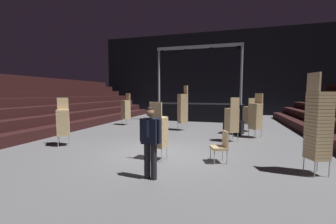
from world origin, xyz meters
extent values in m
cube|color=slate|center=(0.00, 0.00, -0.05)|extent=(22.00, 30.00, 0.10)
cube|color=black|center=(0.00, 15.00, 4.00)|extent=(22.00, 0.30, 8.00)
cube|color=black|center=(-6.12, 1.00, 0.23)|extent=(0.75, 24.00, 0.45)
cube|color=black|center=(-6.88, 1.00, 0.68)|extent=(0.75, 24.00, 0.45)
cube|color=black|center=(-7.62, 1.00, 1.12)|extent=(0.75, 24.00, 0.45)
cube|color=black|center=(-8.38, 1.00, 1.57)|extent=(0.75, 24.00, 0.45)
cube|color=black|center=(0.00, 9.77, 0.62)|extent=(6.40, 2.61, 1.24)
cylinder|color=#9EA0A8|center=(-2.95, 8.72, 3.29)|extent=(0.16, 0.16, 4.08)
cylinder|color=#9EA0A8|center=(2.95, 8.72, 3.29)|extent=(0.16, 0.16, 4.08)
cube|color=#9EA0A8|center=(0.00, 8.72, 5.33)|extent=(6.10, 0.20, 0.20)
cylinder|color=black|center=(-2.70, 8.72, 5.11)|extent=(0.18, 0.18, 0.22)
cylinder|color=black|center=(-0.90, 8.72, 5.11)|extent=(0.18, 0.18, 0.22)
cylinder|color=black|center=(0.90, 8.72, 5.11)|extent=(0.18, 0.18, 0.22)
cylinder|color=black|center=(2.70, 8.72, 5.11)|extent=(0.18, 0.18, 0.22)
cylinder|color=black|center=(0.57, -2.15, 0.43)|extent=(0.15, 0.15, 0.86)
cylinder|color=black|center=(0.39, -2.12, 0.43)|extent=(0.15, 0.15, 0.86)
cube|color=silver|center=(0.47, -2.20, 1.16)|extent=(0.19, 0.12, 0.61)
cube|color=black|center=(0.48, -2.14, 1.16)|extent=(0.43, 0.28, 0.61)
cube|color=navy|center=(0.47, -2.25, 1.24)|extent=(0.06, 0.02, 0.39)
cylinder|color=black|center=(0.72, -2.17, 1.18)|extent=(0.11, 0.11, 0.56)
cylinder|color=black|center=(0.25, -2.11, 1.18)|extent=(0.11, 0.11, 0.56)
sphere|color=#936B4C|center=(0.48, -2.14, 1.61)|extent=(0.20, 0.20, 0.20)
sphere|color=black|center=(0.48, -2.14, 1.66)|extent=(0.16, 0.16, 0.16)
cylinder|color=#B2B5BA|center=(2.97, 5.45, 0.20)|extent=(0.02, 0.02, 0.40)
cylinder|color=#B2B5BA|center=(3.27, 5.69, 0.20)|extent=(0.02, 0.02, 0.40)
cylinder|color=#B2B5BA|center=(3.21, 5.16, 0.20)|extent=(0.02, 0.02, 0.40)
cylinder|color=#B2B5BA|center=(3.51, 5.40, 0.20)|extent=(0.02, 0.02, 0.40)
cube|color=tan|center=(3.24, 5.42, 0.44)|extent=(0.62, 0.62, 0.08)
cube|color=tan|center=(3.24, 5.42, 0.53)|extent=(0.62, 0.62, 0.08)
cube|color=tan|center=(3.24, 5.42, 0.61)|extent=(0.62, 0.62, 0.08)
cube|color=tan|center=(3.24, 5.42, 0.70)|extent=(0.62, 0.62, 0.08)
cube|color=tan|center=(3.24, 5.42, 0.78)|extent=(0.62, 0.62, 0.08)
cube|color=tan|center=(3.24, 5.42, 0.87)|extent=(0.62, 0.62, 0.08)
cube|color=tan|center=(3.24, 5.42, 0.95)|extent=(0.62, 0.62, 0.08)
cube|color=tan|center=(3.24, 5.42, 1.04)|extent=(0.62, 0.62, 0.08)
cube|color=tan|center=(3.24, 5.42, 1.12)|extent=(0.62, 0.62, 0.08)
cube|color=tan|center=(3.24, 5.42, 1.21)|extent=(0.62, 0.62, 0.08)
cube|color=tan|center=(3.24, 5.42, 1.29)|extent=(0.62, 0.62, 0.08)
cube|color=tan|center=(3.36, 5.27, 1.56)|extent=(0.35, 0.29, 0.46)
cylinder|color=#B2B5BA|center=(2.09, 2.68, 0.20)|extent=(0.02, 0.02, 0.40)
cylinder|color=#B2B5BA|center=(2.41, 2.89, 0.20)|extent=(0.02, 0.02, 0.40)
cylinder|color=#B2B5BA|center=(2.31, 2.36, 0.20)|extent=(0.02, 0.02, 0.40)
cylinder|color=#B2B5BA|center=(2.62, 2.58, 0.20)|extent=(0.02, 0.02, 0.40)
cube|color=tan|center=(2.36, 2.63, 0.44)|extent=(0.61, 0.61, 0.08)
cube|color=tan|center=(2.36, 2.63, 0.53)|extent=(0.61, 0.61, 0.08)
cube|color=tan|center=(2.36, 2.63, 0.61)|extent=(0.61, 0.61, 0.08)
cube|color=tan|center=(2.36, 2.63, 0.70)|extent=(0.61, 0.61, 0.08)
cube|color=tan|center=(2.36, 2.63, 0.78)|extent=(0.61, 0.61, 0.08)
cube|color=tan|center=(2.36, 2.63, 0.87)|extent=(0.61, 0.61, 0.08)
cube|color=tan|center=(2.36, 2.63, 0.95)|extent=(0.61, 0.61, 0.08)
cube|color=tan|center=(2.36, 2.63, 1.04)|extent=(0.61, 0.61, 0.08)
cube|color=tan|center=(2.36, 2.63, 1.12)|extent=(0.61, 0.61, 0.08)
cube|color=tan|center=(2.36, 2.63, 1.21)|extent=(0.61, 0.61, 0.08)
cube|color=tan|center=(2.36, 2.63, 1.29)|extent=(0.61, 0.61, 0.08)
cube|color=tan|center=(2.36, 2.63, 1.38)|extent=(0.61, 0.61, 0.08)
cube|color=tan|center=(2.47, 2.47, 1.65)|extent=(0.36, 0.27, 0.46)
cylinder|color=#B2B5BA|center=(4.53, -0.47, 0.20)|extent=(0.02, 0.02, 0.40)
cylinder|color=#B2B5BA|center=(4.66, -0.82, 0.20)|extent=(0.02, 0.02, 0.40)
cylinder|color=#B2B5BA|center=(4.17, -0.60, 0.20)|extent=(0.02, 0.02, 0.40)
cylinder|color=#B2B5BA|center=(4.31, -0.96, 0.20)|extent=(0.02, 0.02, 0.40)
cube|color=tan|center=(4.42, -0.71, 0.44)|extent=(0.57, 0.57, 0.08)
cube|color=tan|center=(4.42, -0.71, 0.53)|extent=(0.57, 0.57, 0.08)
cube|color=tan|center=(4.42, -0.71, 0.61)|extent=(0.57, 0.57, 0.08)
cube|color=tan|center=(4.42, -0.71, 0.70)|extent=(0.57, 0.57, 0.08)
cube|color=tan|center=(4.42, -0.71, 0.78)|extent=(0.57, 0.57, 0.08)
cube|color=tan|center=(4.42, -0.71, 0.87)|extent=(0.57, 0.57, 0.08)
cube|color=tan|center=(4.42, -0.71, 0.95)|extent=(0.57, 0.57, 0.08)
cube|color=tan|center=(4.42, -0.71, 1.04)|extent=(0.57, 0.57, 0.08)
cube|color=tan|center=(4.42, -0.71, 1.12)|extent=(0.57, 0.57, 0.08)
cube|color=tan|center=(4.42, -0.71, 1.21)|extent=(0.57, 0.57, 0.08)
cube|color=tan|center=(4.42, -0.71, 1.29)|extent=(0.57, 0.57, 0.08)
cube|color=tan|center=(4.42, -0.71, 1.38)|extent=(0.57, 0.57, 0.08)
cube|color=tan|center=(4.42, -0.71, 1.46)|extent=(0.57, 0.57, 0.08)
cube|color=tan|center=(4.42, -0.71, 1.55)|extent=(0.57, 0.57, 0.08)
cube|color=tan|center=(4.42, -0.71, 1.63)|extent=(0.57, 0.57, 0.08)
cube|color=tan|center=(4.42, -0.71, 1.72)|extent=(0.57, 0.57, 0.08)
cube|color=tan|center=(4.42, -0.71, 1.80)|extent=(0.57, 0.57, 0.08)
cube|color=tan|center=(4.42, -0.71, 1.89)|extent=(0.57, 0.57, 0.08)
cube|color=tan|center=(4.42, -0.71, 1.97)|extent=(0.57, 0.57, 0.08)
cube|color=tan|center=(4.42, -0.71, 2.06)|extent=(0.57, 0.57, 0.08)
cube|color=tan|center=(4.23, -0.78, 2.33)|extent=(0.19, 0.40, 0.46)
cylinder|color=#B2B5BA|center=(0.03, -0.42, 0.20)|extent=(0.02, 0.02, 0.40)
cylinder|color=#B2B5BA|center=(0.41, -0.48, 0.20)|extent=(0.02, 0.02, 0.40)
cylinder|color=#B2B5BA|center=(-0.03, -0.80, 0.20)|extent=(0.02, 0.02, 0.40)
cylinder|color=#B2B5BA|center=(0.35, -0.86, 0.20)|extent=(0.02, 0.02, 0.40)
cube|color=tan|center=(0.19, -0.64, 0.44)|extent=(0.50, 0.50, 0.08)
cube|color=tan|center=(0.19, -0.64, 0.53)|extent=(0.50, 0.50, 0.08)
cube|color=tan|center=(0.19, -0.64, 0.61)|extent=(0.50, 0.50, 0.08)
cube|color=tan|center=(0.19, -0.64, 0.70)|extent=(0.50, 0.50, 0.08)
cube|color=tan|center=(0.19, -0.64, 0.78)|extent=(0.50, 0.50, 0.08)
cube|color=tan|center=(0.19, -0.64, 0.87)|extent=(0.50, 0.50, 0.08)
cube|color=tan|center=(0.19, -0.64, 0.95)|extent=(0.50, 0.50, 0.08)
cube|color=tan|center=(0.19, -0.64, 1.04)|extent=(0.50, 0.50, 0.08)
cube|color=tan|center=(0.19, -0.64, 1.12)|extent=(0.50, 0.50, 0.08)
cube|color=tan|center=(0.19, -0.64, 1.21)|extent=(0.50, 0.50, 0.08)
cube|color=tan|center=(0.19, -0.64, 1.29)|extent=(0.50, 0.50, 0.08)
cube|color=tan|center=(0.16, -0.83, 1.56)|extent=(0.41, 0.11, 0.46)
cylinder|color=#B2B5BA|center=(-0.28, 4.50, 0.20)|extent=(0.02, 0.02, 0.40)
cylinder|color=#B2B5BA|center=(-0.52, 4.79, 0.20)|extent=(0.02, 0.02, 0.40)
cylinder|color=#B2B5BA|center=(0.02, 4.74, 0.20)|extent=(0.02, 0.02, 0.40)
cylinder|color=#B2B5BA|center=(-0.22, 5.03, 0.20)|extent=(0.02, 0.02, 0.40)
cube|color=tan|center=(-0.25, 4.77, 0.44)|extent=(0.62, 0.62, 0.08)
cube|color=tan|center=(-0.25, 4.77, 0.53)|extent=(0.62, 0.62, 0.08)
cube|color=tan|center=(-0.25, 4.77, 0.61)|extent=(0.62, 0.62, 0.08)
cube|color=tan|center=(-0.25, 4.77, 0.70)|extent=(0.62, 0.62, 0.08)
cube|color=tan|center=(-0.25, 4.77, 0.78)|extent=(0.62, 0.62, 0.08)
cube|color=tan|center=(-0.25, 4.77, 0.87)|extent=(0.62, 0.62, 0.08)
cube|color=tan|center=(-0.25, 4.77, 0.95)|extent=(0.62, 0.62, 0.08)
cube|color=tan|center=(-0.25, 4.77, 1.04)|extent=(0.62, 0.62, 0.08)
cube|color=tan|center=(-0.25, 4.77, 1.12)|extent=(0.62, 0.62, 0.08)
cube|color=tan|center=(-0.25, 4.77, 1.21)|extent=(0.62, 0.62, 0.08)
cube|color=tan|center=(-0.25, 4.77, 1.29)|extent=(0.62, 0.62, 0.08)
cube|color=tan|center=(-0.25, 4.77, 1.38)|extent=(0.62, 0.62, 0.08)
cube|color=tan|center=(-0.25, 4.77, 1.46)|extent=(0.62, 0.62, 0.08)
cube|color=tan|center=(-0.25, 4.77, 1.55)|extent=(0.62, 0.62, 0.08)
cube|color=tan|center=(-0.25, 4.77, 1.63)|extent=(0.62, 0.62, 0.08)
cube|color=tan|center=(-0.25, 4.77, 1.72)|extent=(0.62, 0.62, 0.08)
cube|color=tan|center=(-0.25, 4.77, 1.80)|extent=(0.62, 0.62, 0.08)
cube|color=tan|center=(-0.25, 4.77, 1.89)|extent=(0.62, 0.62, 0.08)
cube|color=tan|center=(-0.25, 4.77, 1.97)|extent=(0.62, 0.62, 0.08)
cube|color=tan|center=(-0.10, 4.89, 2.25)|extent=(0.30, 0.34, 0.46)
cylinder|color=#B2B5BA|center=(-3.71, -0.03, 0.20)|extent=(0.02, 0.02, 0.40)
cylinder|color=#B2B5BA|center=(-4.01, -0.26, 0.20)|extent=(0.02, 0.02, 0.40)
cylinder|color=#B2B5BA|center=(-3.94, 0.27, 0.20)|extent=(0.02, 0.02, 0.40)
cylinder|color=#B2B5BA|center=(-4.24, 0.04, 0.20)|extent=(0.02, 0.02, 0.40)
cube|color=tan|center=(-3.98, 0.00, 0.44)|extent=(0.62, 0.62, 0.08)
cube|color=tan|center=(-3.98, 0.00, 0.53)|extent=(0.62, 0.62, 0.08)
cube|color=tan|center=(-3.98, 0.00, 0.61)|extent=(0.62, 0.62, 0.08)
cube|color=tan|center=(-3.98, 0.00, 0.70)|extent=(0.62, 0.62, 0.08)
cube|color=tan|center=(-3.98, 0.00, 0.78)|extent=(0.62, 0.62, 0.08)
cube|color=tan|center=(-3.98, 0.00, 0.87)|extent=(0.62, 0.62, 0.08)
cube|color=tan|center=(-3.98, 0.00, 0.95)|extent=(0.62, 0.62, 0.08)
cube|color=tan|center=(-3.98, 0.00, 1.04)|extent=(0.62, 0.62, 0.08)
cube|color=tan|center=(-3.98, 0.00, 1.12)|extent=(0.62, 0.62, 0.08)
cube|color=tan|center=(-3.98, 0.00, 1.21)|extent=(0.62, 0.62, 0.08)
cube|color=tan|center=(-3.98, 0.00, 1.29)|extent=(0.62, 0.62, 0.08)
cube|color=tan|center=(-3.98, 0.00, 1.38)|extent=(0.62, 0.62, 0.08)
cube|color=tan|center=(-4.09, 0.16, 1.65)|extent=(0.35, 0.29, 0.46)
cylinder|color=#B2B5BA|center=(-4.14, 5.47, 0.20)|extent=(0.02, 0.02, 0.40)
cylinder|color=#B2B5BA|center=(-4.48, 5.64, 0.20)|extent=(0.02, 0.02, 0.40)
cylinder|color=#B2B5BA|center=(-3.97, 5.82, 0.20)|extent=(0.02, 0.02, 0.40)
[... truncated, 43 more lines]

